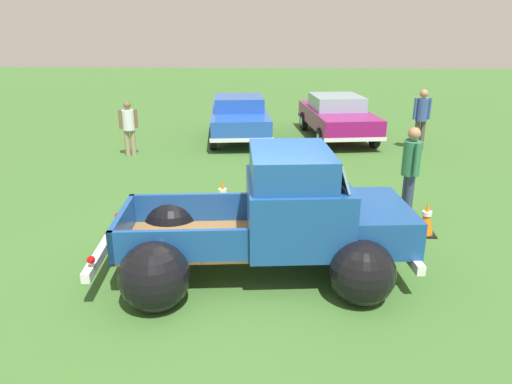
% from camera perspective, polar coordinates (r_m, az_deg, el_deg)
% --- Properties ---
extents(ground_plane, '(80.00, 80.00, 0.00)m').
position_cam_1_polar(ground_plane, '(7.45, -0.36, -9.43)').
color(ground_plane, '#3D6B2D').
extents(vintage_pickup_truck, '(4.77, 3.10, 1.96)m').
position_cam_1_polar(vintage_pickup_truck, '(7.15, 2.75, -4.01)').
color(vintage_pickup_truck, black).
rests_on(vintage_pickup_truck, ground).
extents(show_car_0, '(2.37, 4.41, 1.43)m').
position_cam_1_polar(show_car_0, '(16.03, -2.06, 9.11)').
color(show_car_0, black).
rests_on(show_car_0, ground).
extents(show_car_1, '(2.50, 4.77, 1.43)m').
position_cam_1_polar(show_car_1, '(16.48, 9.73, 9.14)').
color(show_car_1, black).
rests_on(show_car_1, ground).
extents(spectator_0, '(0.53, 0.42, 1.60)m').
position_cam_1_polar(spectator_0, '(14.31, -15.11, 7.76)').
color(spectator_0, gray).
rests_on(spectator_0, ground).
extents(spectator_1, '(0.39, 0.54, 1.81)m').
position_cam_1_polar(spectator_1, '(9.57, 18.17, 2.90)').
color(spectator_1, navy).
rests_on(spectator_1, ground).
extents(spectator_2, '(0.54, 0.37, 1.85)m').
position_cam_1_polar(spectator_2, '(15.36, 19.36, 8.71)').
color(spectator_2, '#4C4742').
rests_on(spectator_2, ground).
extents(lane_cone_0, '(0.36, 0.36, 0.63)m').
position_cam_1_polar(lane_cone_0, '(9.07, 19.87, -3.08)').
color(lane_cone_0, black).
rests_on(lane_cone_0, ground).
extents(lane_cone_1, '(0.36, 0.36, 0.63)m').
position_cam_1_polar(lane_cone_1, '(9.74, -4.05, -0.43)').
color(lane_cone_1, black).
rests_on(lane_cone_1, ground).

